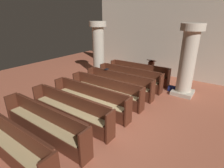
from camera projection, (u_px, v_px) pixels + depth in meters
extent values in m
plane|color=#AD5B42|center=(111.00, 118.00, 6.31)|extent=(19.20, 19.20, 0.00)
cube|color=beige|center=(171.00, 38.00, 10.13)|extent=(10.00, 0.16, 4.50)
cube|color=#562819|center=(138.00, 73.00, 9.82)|extent=(3.38, 0.38, 0.05)
cube|color=#562819|center=(140.00, 68.00, 9.85)|extent=(3.38, 0.04, 0.48)
cube|color=#492215|center=(140.00, 64.00, 9.80)|extent=(3.25, 0.06, 0.02)
cube|color=#4E2416|center=(113.00, 68.00, 10.73)|extent=(0.06, 0.44, 0.97)
cube|color=#4E2416|center=(168.00, 79.00, 8.88)|extent=(0.06, 0.44, 0.97)
cube|color=#522618|center=(136.00, 78.00, 9.77)|extent=(3.38, 0.03, 0.42)
cube|color=tan|center=(138.00, 73.00, 9.79)|extent=(3.11, 0.32, 0.03)
cube|color=#562819|center=(129.00, 78.00, 9.04)|extent=(3.38, 0.38, 0.05)
cube|color=#562819|center=(131.00, 72.00, 9.07)|extent=(3.38, 0.04, 0.48)
cube|color=#492215|center=(132.00, 68.00, 9.02)|extent=(3.25, 0.06, 0.02)
cube|color=#4E2416|center=(103.00, 72.00, 9.95)|extent=(0.06, 0.44, 0.97)
cube|color=#4E2416|center=(161.00, 84.00, 8.11)|extent=(0.06, 0.44, 0.97)
cube|color=#522618|center=(127.00, 83.00, 8.99)|extent=(3.38, 0.03, 0.42)
cube|color=tan|center=(129.00, 77.00, 9.01)|extent=(3.11, 0.32, 0.03)
cube|color=#562819|center=(118.00, 84.00, 8.26)|extent=(3.38, 0.38, 0.05)
cube|color=#562819|center=(120.00, 77.00, 8.30)|extent=(3.38, 0.04, 0.48)
cube|color=#492215|center=(121.00, 73.00, 8.25)|extent=(3.25, 0.06, 0.02)
cube|color=#4E2416|center=(91.00, 77.00, 9.18)|extent=(0.06, 0.44, 0.97)
cube|color=#4E2416|center=(153.00, 92.00, 7.33)|extent=(0.06, 0.44, 0.97)
cube|color=#522618|center=(116.00, 89.00, 8.22)|extent=(3.38, 0.03, 0.42)
cube|color=tan|center=(118.00, 83.00, 8.24)|extent=(3.11, 0.32, 0.03)
cube|color=#562819|center=(105.00, 91.00, 7.49)|extent=(3.38, 0.38, 0.05)
cube|color=#562819|center=(108.00, 84.00, 7.52)|extent=(3.38, 0.04, 0.48)
cube|color=#492215|center=(108.00, 78.00, 7.47)|extent=(3.25, 0.06, 0.02)
cube|color=#4E2416|center=(77.00, 82.00, 8.40)|extent=(0.06, 0.44, 0.97)
cube|color=#4E2416|center=(142.00, 101.00, 6.56)|extent=(0.06, 0.44, 0.97)
cube|color=#522618|center=(103.00, 97.00, 7.44)|extent=(3.38, 0.03, 0.42)
cube|color=tan|center=(105.00, 90.00, 7.46)|extent=(3.11, 0.32, 0.03)
cube|color=#562819|center=(90.00, 99.00, 6.71)|extent=(3.38, 0.38, 0.05)
cube|color=#562819|center=(92.00, 92.00, 6.75)|extent=(3.38, 0.04, 0.48)
cube|color=#492215|center=(93.00, 86.00, 6.70)|extent=(3.25, 0.06, 0.02)
cube|color=#4E2416|center=(60.00, 89.00, 7.63)|extent=(0.06, 0.44, 0.97)
cube|color=#4E2416|center=(128.00, 112.00, 5.78)|extent=(0.06, 0.44, 0.97)
cube|color=#522618|center=(87.00, 106.00, 6.66)|extent=(3.38, 0.03, 0.42)
cube|color=tan|center=(89.00, 99.00, 6.69)|extent=(3.11, 0.32, 0.03)
cube|color=#562819|center=(70.00, 110.00, 5.94)|extent=(3.38, 0.38, 0.05)
cube|color=#562819|center=(73.00, 101.00, 5.97)|extent=(3.38, 0.04, 0.48)
cube|color=#492215|center=(73.00, 95.00, 5.92)|extent=(3.25, 0.06, 0.02)
cube|color=#4E2416|center=(39.00, 97.00, 6.85)|extent=(0.06, 0.44, 0.97)
cube|color=#4E2416|center=(110.00, 127.00, 5.01)|extent=(0.06, 0.44, 0.97)
cube|color=#522618|center=(66.00, 118.00, 5.89)|extent=(3.38, 0.03, 0.42)
cube|color=tan|center=(69.00, 109.00, 5.91)|extent=(3.11, 0.32, 0.03)
cube|color=#562819|center=(43.00, 124.00, 5.16)|extent=(3.38, 0.38, 0.05)
cube|color=#562819|center=(47.00, 114.00, 5.19)|extent=(3.38, 0.04, 0.48)
cube|color=#492215|center=(47.00, 107.00, 5.15)|extent=(3.25, 0.06, 0.02)
cube|color=#4E2416|center=(13.00, 107.00, 6.08)|extent=(0.06, 0.44, 0.97)
cube|color=#4E2416|center=(86.00, 147.00, 4.23)|extent=(0.06, 0.44, 0.97)
cube|color=#522618|center=(39.00, 134.00, 5.11)|extent=(3.38, 0.03, 0.42)
cube|color=tan|center=(43.00, 123.00, 5.13)|extent=(3.11, 0.32, 0.03)
cube|color=#562819|center=(8.00, 143.00, 4.39)|extent=(3.38, 0.38, 0.05)
cube|color=#562819|center=(13.00, 131.00, 4.42)|extent=(3.38, 0.04, 0.48)
cube|color=#492215|center=(13.00, 123.00, 4.37)|extent=(3.25, 0.06, 0.02)
cube|color=#522618|center=(3.00, 155.00, 4.34)|extent=(3.38, 0.03, 0.42)
cube|color=tan|center=(7.00, 143.00, 4.36)|extent=(3.11, 0.32, 0.03)
cube|color=#B6AD9A|center=(183.00, 92.00, 8.25)|extent=(0.92, 0.92, 0.18)
cylinder|color=beige|center=(187.00, 62.00, 7.72)|extent=(0.68, 0.68, 2.71)
cylinder|color=beige|center=(193.00, 27.00, 7.17)|extent=(0.99, 0.99, 0.30)
cube|color=#B6AD9A|center=(99.00, 73.00, 11.01)|extent=(0.92, 0.92, 0.18)
cylinder|color=beige|center=(98.00, 50.00, 10.49)|extent=(0.68, 0.68, 2.71)
cylinder|color=beige|center=(98.00, 24.00, 9.94)|extent=(0.99, 0.99, 0.30)
cube|color=#492215|center=(150.00, 76.00, 10.64)|extent=(0.45, 0.45, 0.06)
cube|color=#562819|center=(151.00, 69.00, 10.47)|extent=(0.28, 0.28, 0.95)
cube|color=#5B2A1A|center=(152.00, 61.00, 10.28)|extent=(0.48, 0.35, 0.15)
cube|color=black|center=(107.00, 69.00, 8.69)|extent=(0.14, 0.21, 0.03)
cube|color=navy|center=(172.00, 89.00, 8.56)|extent=(0.35, 0.24, 0.25)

